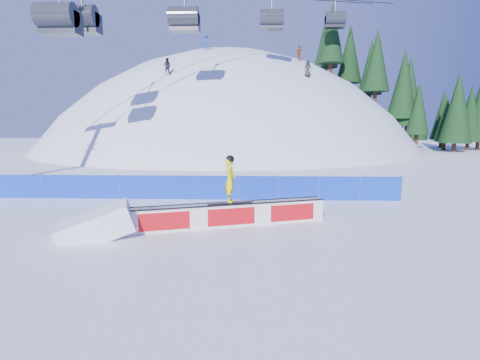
{
  "coord_description": "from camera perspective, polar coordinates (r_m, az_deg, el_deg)",
  "views": [
    {
      "loc": [
        3.78,
        -13.81,
        3.8
      ],
      "look_at": [
        3.19,
        1.72,
        1.42
      ],
      "focal_mm": 28.0,
      "sensor_mm": 36.0,
      "label": 1
    }
  ],
  "objects": [
    {
      "name": "ground",
      "position": [
        14.81,
        -12.77,
        -6.39
      ],
      "size": [
        160.0,
        160.0,
        0.0
      ],
      "primitive_type": "plane",
      "color": "white",
      "rests_on": "ground"
    },
    {
      "name": "distant_skiers",
      "position": [
        44.09,
        -0.44,
        18.49
      ],
      "size": [
        15.31,
        8.84,
        5.67
      ],
      "color": "black",
      "rests_on": "ground"
    },
    {
      "name": "rail_box",
      "position": [
        13.9,
        -1.56,
        -5.29
      ],
      "size": [
        7.2,
        2.78,
        0.89
      ],
      "rotation": [
        0.0,
        0.0,
        0.31
      ],
      "color": "white",
      "rests_on": "ground"
    },
    {
      "name": "safety_fence",
      "position": [
        18.96,
        -9.36,
        -1.12
      ],
      "size": [
        22.05,
        0.05,
        1.3
      ],
      "color": "#0C2FBB",
      "rests_on": "ground"
    },
    {
      "name": "snow_ramp",
      "position": [
        13.68,
        -20.87,
        -8.01
      ],
      "size": [
        2.88,
        2.27,
        1.57
      ],
      "primitive_type": null,
      "rotation": [
        0.0,
        -0.31,
        0.31
      ],
      "color": "white",
      "rests_on": "ground"
    },
    {
      "name": "snowboarder",
      "position": [
        13.65,
        -1.51,
        0.07
      ],
      "size": [
        1.69,
        0.81,
        1.76
      ],
      "rotation": [
        0.0,
        0.0,
        1.59
      ],
      "color": "black",
      "rests_on": "rail_box"
    },
    {
      "name": "snow_hill",
      "position": [
        60.03,
        -1.63,
        -12.6
      ],
      "size": [
        64.0,
        64.0,
        64.0
      ],
      "color": "silver",
      "rests_on": "ground"
    },
    {
      "name": "treeline",
      "position": [
        59.39,
        24.12,
        12.85
      ],
      "size": [
        25.45,
        11.53,
        20.64
      ],
      "color": "#322014",
      "rests_on": "ground"
    }
  ]
}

